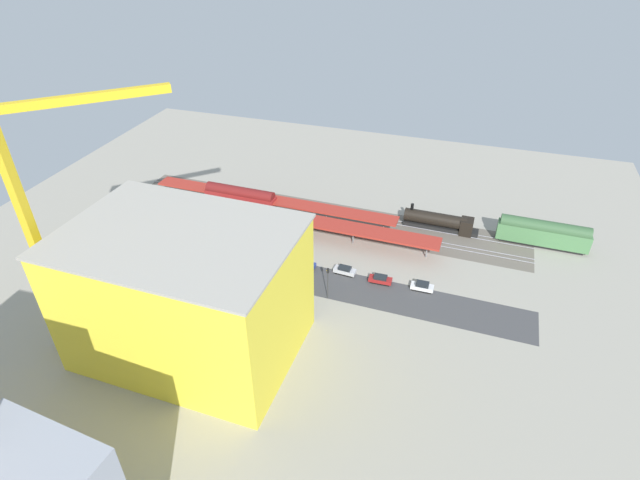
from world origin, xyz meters
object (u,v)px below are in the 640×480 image
parked_car_0 (422,287)px  parked_car_2 (345,271)px  freight_coach_far (241,198)px  box_truck_0 (212,270)px  street_tree_0 (232,256)px  street_tree_1 (125,238)px  platform_canopy_far (272,200)px  tower_crane (44,212)px  parked_car_1 (380,280)px  platform_canopy_near (318,222)px  street_tree_2 (181,250)px  locomotive (441,222)px  construction_building (187,295)px  parked_car_4 (271,259)px  parked_car_3 (305,264)px  box_truck_1 (256,277)px  traffic_light (328,279)px  passenger_coach (543,233)px

parked_car_0 → parked_car_2: size_ratio=0.96×
freight_coach_far → box_truck_0: 26.55m
street_tree_0 → street_tree_1: 24.24m
platform_canopy_far → tower_crane: tower_crane is taller
parked_car_1 → box_truck_0: (32.08, 8.23, 0.96)m
platform_canopy_near → street_tree_2: size_ratio=7.82×
locomotive → street_tree_1: street_tree_1 is taller
locomotive → construction_building: bearing=54.4°
street_tree_1 → street_tree_0: bearing=-179.9°
parked_car_4 → street_tree_0: size_ratio=0.54×
freight_coach_far → street_tree_0: 27.45m
platform_canopy_far → tower_crane: size_ratio=1.47×
parked_car_3 → platform_canopy_far: bearing=-51.7°
locomotive → box_truck_1: size_ratio=1.76×
parked_car_0 → parked_car_1: 8.12m
traffic_light → platform_canopy_near: bearing=-67.5°
parked_car_4 → street_tree_0: 10.21m
platform_canopy_near → traffic_light: 21.20m
street_tree_0 → box_truck_0: bearing=6.6°
parked_car_0 → street_tree_2: street_tree_2 is taller
street_tree_1 → freight_coach_far: bearing=-118.8°
parked_car_0 → construction_building: construction_building is taller
freight_coach_far → tower_crane: tower_crane is taller
traffic_light → box_truck_1: bearing=0.0°
parked_car_3 → construction_building: bearing=68.3°
platform_canopy_far → parked_car_0: (-38.23, 18.09, -2.90)m
freight_coach_far → parked_car_4: bearing=130.2°
tower_crane → traffic_light: 47.12m
platform_canopy_far → parked_car_2: 28.91m
freight_coach_far → locomotive: bearing=-173.2°
platform_canopy_near → platform_canopy_far: size_ratio=0.88×
street_tree_2 → street_tree_0: bearing=-178.7°
tower_crane → box_truck_1: bearing=-136.0°
passenger_coach → parked_car_0: passenger_coach is taller
box_truck_0 → street_tree_2: 7.42m
freight_coach_far → street_tree_0: (-10.29, 25.33, 2.43)m
box_truck_0 → parked_car_1: bearing=-165.6°
passenger_coach → parked_car_4: (53.48, 23.31, -2.47)m
freight_coach_far → parked_car_3: 28.42m
platform_canopy_near → parked_car_2: bearing=129.3°
street_tree_2 → parked_car_0: bearing=-170.1°
construction_building → tower_crane: 23.79m
parked_car_1 → box_truck_1: bearing=18.7°
construction_building → tower_crane: (19.24, 3.56, 13.53)m
platform_canopy_far → parked_car_4: (-7.08, 18.37, -2.92)m
parked_car_0 → traffic_light: 18.75m
street_tree_2 → box_truck_1: bearing=-179.2°
box_truck_1 → street_tree_0: 6.23m
parked_car_3 → tower_crane: size_ratio=0.11×
platform_canopy_far → parked_car_0: 42.39m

